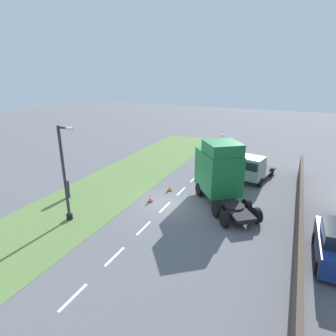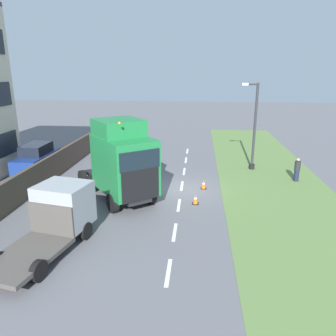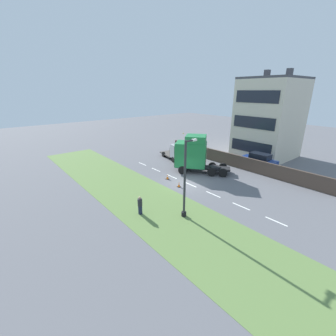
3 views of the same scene
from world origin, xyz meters
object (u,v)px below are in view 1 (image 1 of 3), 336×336
at_px(lamp_post, 66,180).
at_px(pedestrian, 67,189).
at_px(lorry_cab, 219,171).
at_px(parked_car, 336,245).
at_px(traffic_cone_trailing, 170,188).
at_px(flatbed_truck, 252,169).
at_px(traffic_cone_lead, 150,198).

xyz_separation_m(lamp_post, pedestrian, (-2.65, 2.60, -2.07)).
distance_m(lorry_cab, pedestrian, 11.95).
distance_m(lorry_cab, lamp_post, 10.96).
distance_m(parked_car, pedestrian, 18.46).
height_order(lorry_cab, pedestrian, lorry_cab).
bearing_deg(traffic_cone_trailing, lorry_cab, -0.58).
bearing_deg(traffic_cone_trailing, lamp_post, -119.84).
bearing_deg(lamp_post, flatbed_truck, 50.01).
relative_size(lamp_post, pedestrian, 3.96).
bearing_deg(parked_car, lorry_cab, 146.45).
xyz_separation_m(parked_car, pedestrian, (-18.46, 0.26, -0.24)).
relative_size(flatbed_truck, traffic_cone_trailing, 9.73).
distance_m(lamp_post, traffic_cone_lead, 6.46).
height_order(lorry_cab, lamp_post, lamp_post).
bearing_deg(flatbed_truck, parked_car, 133.02).
bearing_deg(lorry_cab, traffic_cone_trailing, 141.70).
height_order(flatbed_truck, lamp_post, lamp_post).
distance_m(lorry_cab, traffic_cone_lead, 5.66).
xyz_separation_m(parked_car, traffic_cone_trailing, (-11.67, 4.87, -0.75)).
xyz_separation_m(lorry_cab, lamp_post, (-8.28, -7.17, 0.50)).
bearing_deg(parked_car, traffic_cone_trailing, 156.48).
xyz_separation_m(flatbed_truck, traffic_cone_lead, (-6.39, -7.30, -1.04)).
relative_size(lorry_cab, parked_car, 1.47).
bearing_deg(traffic_cone_lead, lamp_post, -128.05).
distance_m(flatbed_truck, parked_car, 11.23).
xyz_separation_m(parked_car, lamp_post, (-15.81, -2.34, 1.83)).
height_order(traffic_cone_lead, traffic_cone_trailing, same).
xyz_separation_m(lorry_cab, traffic_cone_trailing, (-4.15, 0.04, -2.07)).
height_order(parked_car, traffic_cone_lead, parked_car).
relative_size(parked_car, traffic_cone_lead, 7.84).
distance_m(pedestrian, traffic_cone_lead, 6.65).
relative_size(lorry_cab, lamp_post, 1.04).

